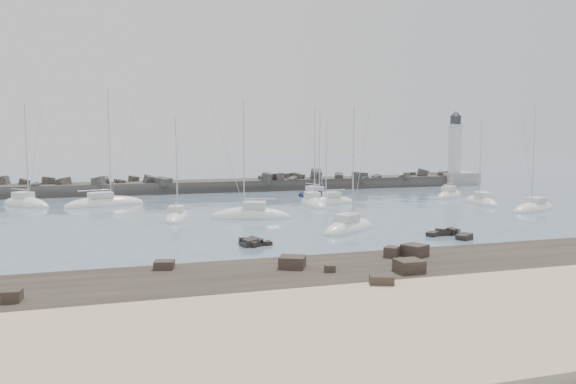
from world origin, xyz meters
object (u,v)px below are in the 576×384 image
at_px(sailboat_5, 251,217).
at_px(sailboat_4, 105,204).
at_px(sailboat_8, 316,197).
at_px(sailboat_9, 330,203).
at_px(lighthouse, 454,168).
at_px(sailboat_10, 481,203).
at_px(sailboat_7, 349,229).
at_px(sailboat_11, 534,209).
at_px(sailboat_3, 177,218).
at_px(sailboat_13, 25,205).
at_px(sailboat_12, 449,196).
at_px(sailboat_6, 313,204).

bearing_deg(sailboat_5, sailboat_4, 133.63).
bearing_deg(sailboat_8, sailboat_9, -95.57).
height_order(lighthouse, sailboat_5, lighthouse).
bearing_deg(sailboat_10, sailboat_4, 165.20).
bearing_deg(sailboat_7, sailboat_9, 73.82).
bearing_deg(lighthouse, sailboat_11, -108.63).
bearing_deg(sailboat_9, sailboat_3, -159.67).
distance_m(sailboat_11, sailboat_13, 65.73).
xyz_separation_m(sailboat_9, sailboat_10, (19.92, -5.81, 0.00)).
height_order(lighthouse, sailboat_12, lighthouse).
relative_size(sailboat_6, sailboat_12, 1.14).
xyz_separation_m(sailboat_5, sailboat_7, (7.34, -10.93, -0.01)).
bearing_deg(sailboat_13, sailboat_11, -20.72).
distance_m(lighthouse, sailboat_9, 40.87).
height_order(sailboat_6, sailboat_7, sailboat_6).
relative_size(lighthouse, sailboat_9, 1.19).
bearing_deg(sailboat_13, sailboat_10, -14.73).
relative_size(sailboat_4, sailboat_9, 1.34).
xyz_separation_m(sailboat_5, sailboat_11, (35.39, -3.86, -0.02)).
bearing_deg(sailboat_7, sailboat_6, 80.62).
bearing_deg(sailboat_12, sailboat_7, -138.71).
bearing_deg(lighthouse, sailboat_13, -170.36).
bearing_deg(sailboat_11, sailboat_10, 105.77).
relative_size(sailboat_7, sailboat_9, 1.07).
relative_size(sailboat_10, sailboat_11, 0.91).
relative_size(sailboat_9, sailboat_10, 0.97).
xyz_separation_m(sailboat_7, sailboat_13, (-33.43, 30.32, 0.01)).
bearing_deg(sailboat_8, sailboat_11, -44.26).
relative_size(sailboat_4, sailboat_7, 1.25).
distance_m(lighthouse, sailboat_3, 63.30).
bearing_deg(lighthouse, sailboat_9, -146.88).
relative_size(lighthouse, sailboat_13, 1.02).
bearing_deg(sailboat_12, sailboat_5, -160.07).
height_order(sailboat_5, sailboat_11, sailboat_5).
relative_size(sailboat_9, sailboat_12, 1.01).
xyz_separation_m(sailboat_3, sailboat_13, (-17.97, 17.71, 0.02)).
xyz_separation_m(sailboat_5, sailboat_6, (10.62, 8.91, -0.01)).
relative_size(lighthouse, sailboat_5, 1.01).
height_order(sailboat_7, sailboat_13, sailboat_13).
bearing_deg(sailboat_8, sailboat_7, -103.46).
bearing_deg(sailboat_10, sailboat_13, 165.27).
distance_m(sailboat_5, sailboat_6, 13.87).
xyz_separation_m(sailboat_9, sailboat_13, (-39.39, 9.78, 0.01)).
bearing_deg(sailboat_7, lighthouse, 46.88).
height_order(sailboat_8, sailboat_9, sailboat_8).
bearing_deg(sailboat_4, sailboat_8, 0.26).
xyz_separation_m(sailboat_6, sailboat_13, (-36.70, 10.48, 0.01)).
bearing_deg(sailboat_6, sailboat_11, -27.29).
relative_size(sailboat_6, sailboat_9, 1.13).
bearing_deg(sailboat_5, sailboat_9, 35.85).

